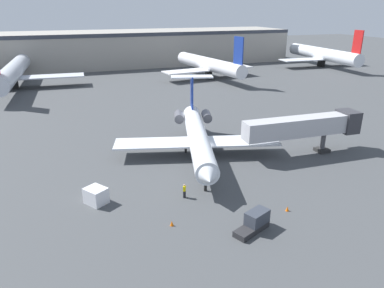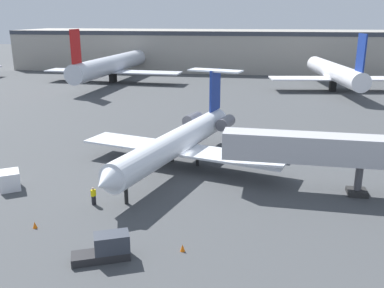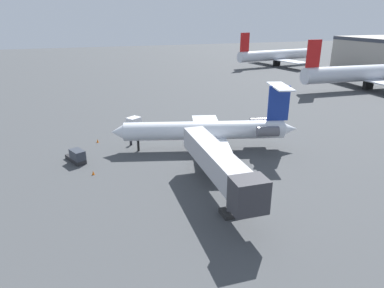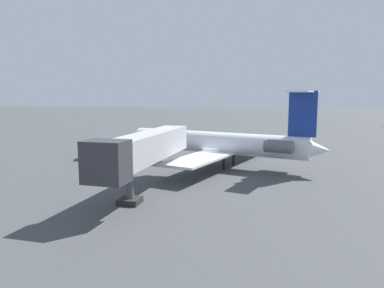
% 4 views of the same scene
% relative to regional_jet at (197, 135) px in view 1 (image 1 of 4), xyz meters
% --- Properties ---
extents(ground_plane, '(400.00, 400.00, 0.10)m').
position_rel_regional_jet_xyz_m(ground_plane, '(0.24, -1.49, -3.20)').
color(ground_plane, '#424447').
extents(regional_jet, '(23.97, 27.86, 9.75)m').
position_rel_regional_jet_xyz_m(regional_jet, '(0.00, 0.00, 0.00)').
color(regional_jet, silver).
rests_on(regional_jet, ground_plane).
extents(jet_bridge, '(18.05, 3.64, 5.98)m').
position_rel_regional_jet_xyz_m(jet_bridge, '(15.27, -5.00, 1.15)').
color(jet_bridge, '#ADADB2').
rests_on(jet_bridge, ground_plane).
extents(ground_crew_marshaller, '(0.43, 0.48, 1.69)m').
position_rel_regional_jet_xyz_m(ground_crew_marshaller, '(-5.84, -11.18, -2.29)').
color(ground_crew_marshaller, black).
rests_on(ground_crew_marshaller, ground_plane).
extents(baggage_tug_lead, '(4.23, 2.87, 1.90)m').
position_rel_regional_jet_xyz_m(baggage_tug_lead, '(-1.56, -19.52, -2.31)').
color(baggage_tug_lead, '#262628').
rests_on(baggage_tug_lead, ground_plane).
extents(cargo_container_uld, '(2.81, 2.92, 1.80)m').
position_rel_regional_jet_xyz_m(cargo_container_uld, '(-15.35, -8.96, -2.25)').
color(cargo_container_uld, silver).
rests_on(cargo_container_uld, ground_plane).
extents(traffic_cone_near, '(0.36, 0.36, 0.55)m').
position_rel_regional_jet_xyz_m(traffic_cone_near, '(-8.88, -16.10, -2.88)').
color(traffic_cone_near, orange).
rests_on(traffic_cone_near, ground_plane).
extents(traffic_cone_mid, '(0.36, 0.36, 0.55)m').
position_rel_regional_jet_xyz_m(traffic_cone_mid, '(3.44, -17.71, -2.88)').
color(traffic_cone_mid, orange).
rests_on(traffic_cone_mid, ground_plane).
extents(terminal_building, '(136.45, 24.75, 12.12)m').
position_rel_regional_jet_xyz_m(terminal_building, '(0.24, 91.92, 2.92)').
color(terminal_building, '#9E998E').
rests_on(terminal_building, ground_plane).
extents(parked_airliner_west_mid, '(35.47, 42.08, 13.76)m').
position_rel_regional_jet_xyz_m(parked_airliner_west_mid, '(-28.54, 59.45, 1.32)').
color(parked_airliner_west_mid, silver).
rests_on(parked_airliner_west_mid, ground_plane).
extents(parked_airliner_centre, '(29.07, 34.14, 13.21)m').
position_rel_regional_jet_xyz_m(parked_airliner_centre, '(25.05, 55.23, 1.05)').
color(parked_airliner_centre, white).
rests_on(parked_airliner_centre, ground_plane).
extents(parked_airliner_east_mid, '(32.00, 37.91, 13.65)m').
position_rel_regional_jet_xyz_m(parked_airliner_east_mid, '(72.44, 62.63, 1.27)').
color(parked_airliner_east_mid, silver).
rests_on(parked_airliner_east_mid, ground_plane).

